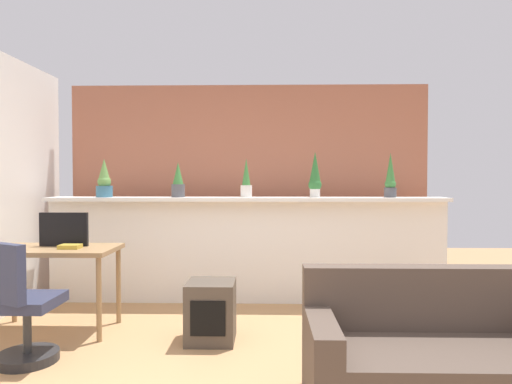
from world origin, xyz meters
name	(u,v)px	position (x,y,z in m)	size (l,w,h in m)	color
ground_plane	(233,383)	(0.00, 0.00, 0.00)	(12.00, 12.00, 0.00)	tan
divider_wall	(246,251)	(0.00, 2.00, 0.56)	(4.33, 0.16, 1.12)	white
plant_shelf	(246,199)	(0.00, 1.96, 1.14)	(4.33, 0.37, 0.04)	white
brick_wall_behind	(249,188)	(0.00, 2.60, 1.25)	(4.33, 0.10, 2.50)	#AD664C
potted_plant_0	(104,181)	(-1.56, 1.95, 1.33)	(0.18, 0.18, 0.42)	#386B84
potted_plant_1	(178,182)	(-0.75, 1.96, 1.33)	(0.15, 0.15, 0.38)	#4C4C51
potted_plant_2	(247,181)	(0.00, 1.97, 1.34)	(0.12, 0.12, 0.43)	silver
potted_plant_3	(315,176)	(0.75, 1.99, 1.39)	(0.14, 0.14, 0.50)	silver
potted_plant_4	(390,178)	(1.57, 1.98, 1.36)	(0.13, 0.13, 0.48)	#4C4C51
desk	(53,257)	(-1.67, 0.99, 0.67)	(1.10, 0.60, 0.75)	#99754C
tv_monitor	(64,229)	(-1.61, 1.07, 0.90)	(0.44, 0.04, 0.31)	black
office_chair	(20,312)	(-1.58, 0.26, 0.39)	(0.52, 0.52, 0.91)	#262628
side_cube_shelf	(211,311)	(-0.24, 0.77, 0.25)	(0.40, 0.41, 0.50)	#4C4238
book_on_desk	(70,247)	(-1.49, 0.93, 0.77)	(0.18, 0.13, 0.04)	gold
couch	(439,362)	(1.24, -0.32, 0.28)	(1.56, 0.76, 0.80)	brown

